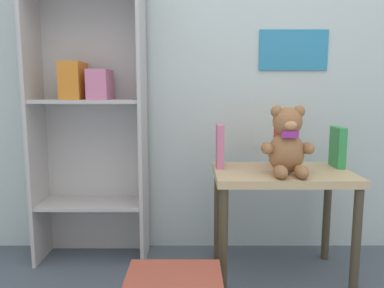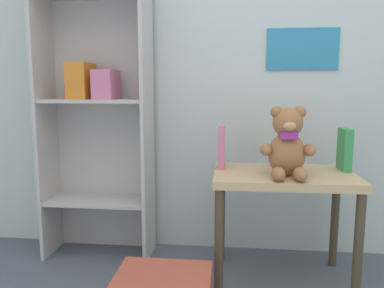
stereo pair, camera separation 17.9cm
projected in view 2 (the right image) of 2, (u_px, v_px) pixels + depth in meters
name	position (u px, v px, depth m)	size (l,w,h in m)	color
wall_back	(253.00, 24.00, 2.00)	(4.80, 0.07, 2.50)	silver
bookshelf_side	(97.00, 81.00, 1.98)	(0.57, 0.26, 1.69)	#BCB7B2
display_table	(283.00, 190.00, 1.73)	(0.64, 0.42, 0.52)	tan
teddy_bear	(287.00, 145.00, 1.62)	(0.24, 0.22, 0.31)	#99663D
book_standing_pink	(222.00, 146.00, 1.81)	(0.03, 0.13, 0.21)	#D17093
book_standing_red	(282.00, 141.00, 1.80)	(0.03, 0.10, 0.26)	red
book_standing_green	(345.00, 150.00, 1.76)	(0.04, 0.13, 0.20)	#33934C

